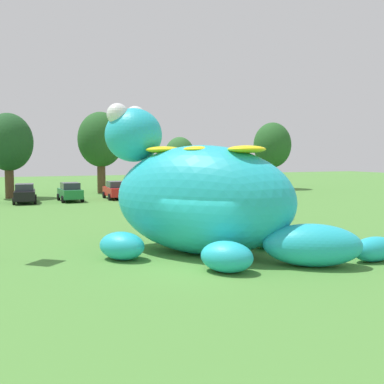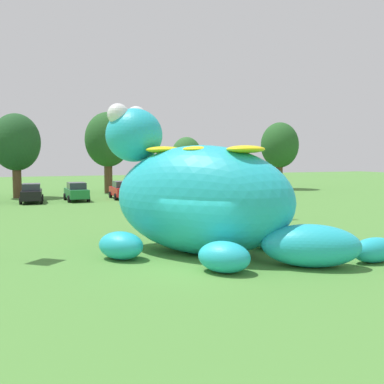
{
  "view_description": "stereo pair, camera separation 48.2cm",
  "coord_description": "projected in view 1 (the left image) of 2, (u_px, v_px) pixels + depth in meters",
  "views": [
    {
      "loc": [
        -6.61,
        -15.55,
        4.19
      ],
      "look_at": [
        1.23,
        2.97,
        2.57
      ],
      "focal_mm": 42.45,
      "sensor_mm": 36.0,
      "label": 1
    },
    {
      "loc": [
        -6.17,
        -15.74,
        4.19
      ],
      "look_at": [
        1.23,
        2.97,
        2.57
      ],
      "focal_mm": 42.45,
      "sensor_mm": 36.0,
      "label": 2
    }
  ],
  "objects": [
    {
      "name": "tree_centre",
      "position": [
        180.0,
        156.0,
        54.1
      ],
      "size": [
        3.6,
        3.6,
        6.4
      ],
      "color": "brown",
      "rests_on": "ground"
    },
    {
      "name": "car_green",
      "position": [
        70.0,
        192.0,
        41.57
      ],
      "size": [
        2.04,
        4.15,
        1.72
      ],
      "color": "#1E7238",
      "rests_on": "ground"
    },
    {
      "name": "spectator_near_inflatable",
      "position": [
        282.0,
        206.0,
        29.82
      ],
      "size": [
        0.38,
        0.26,
        1.71
      ],
      "color": "#726656",
      "rests_on": "ground"
    },
    {
      "name": "tree_centre_left",
      "position": [
        101.0,
        140.0,
        50.52
      ],
      "size": [
        5.09,
        5.09,
        9.03
      ],
      "color": "brown",
      "rests_on": "ground"
    },
    {
      "name": "tree_centre_right",
      "position": [
        272.0,
        146.0,
        56.58
      ],
      "size": [
        4.67,
        4.67,
        8.29
      ],
      "color": "brown",
      "rests_on": "ground"
    },
    {
      "name": "car_orange",
      "position": [
        157.0,
        189.0,
        44.95
      ],
      "size": [
        1.95,
        4.11,
        1.72
      ],
      "color": "orange",
      "rests_on": "ground"
    },
    {
      "name": "spectator_by_cars",
      "position": [
        147.0,
        203.0,
        32.06
      ],
      "size": [
        0.38,
        0.26,
        1.71
      ],
      "color": "#726656",
      "rests_on": "ground"
    },
    {
      "name": "car_black",
      "position": [
        25.0,
        193.0,
        39.91
      ],
      "size": [
        2.17,
        4.21,
        1.72
      ],
      "color": "black",
      "rests_on": "ground"
    },
    {
      "name": "ground_plane",
      "position": [
        193.0,
        266.0,
        17.18
      ],
      "size": [
        160.0,
        160.0,
        0.0
      ],
      "primitive_type": "plane",
      "color": "#4C8438"
    },
    {
      "name": "car_red",
      "position": [
        116.0,
        190.0,
        43.77
      ],
      "size": [
        1.96,
        4.11,
        1.72
      ],
      "color": "red",
      "rests_on": "ground"
    },
    {
      "name": "tree_mid_left",
      "position": [
        8.0,
        143.0,
        44.09
      ],
      "size": [
        4.68,
        4.68,
        8.32
      ],
      "color": "brown",
      "rests_on": "ground"
    },
    {
      "name": "car_yellow",
      "position": [
        187.0,
        188.0,
        47.19
      ],
      "size": [
        2.18,
        4.22,
        1.72
      ],
      "color": "yellow",
      "rests_on": "ground"
    },
    {
      "name": "giant_inflatable_creature",
      "position": [
        202.0,
        198.0,
        19.29
      ],
      "size": [
        11.37,
        10.04,
        6.53
      ],
      "color": "#23B2C6",
      "rests_on": "ground"
    },
    {
      "name": "box_truck",
      "position": [
        237.0,
        179.0,
        50.52
      ],
      "size": [
        2.77,
        6.54,
        2.95
      ],
      "color": "#333842",
      "rests_on": "ground"
    }
  ]
}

